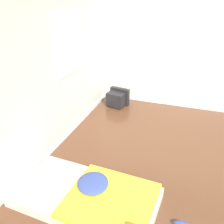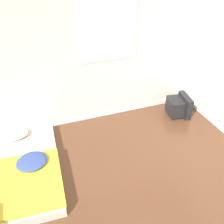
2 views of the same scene
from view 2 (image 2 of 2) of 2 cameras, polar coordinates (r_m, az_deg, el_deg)
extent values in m
cube|color=silver|center=(4.48, -9.19, 11.94)|extent=(7.41, 0.06, 2.60)
cube|color=white|center=(5.04, -7.83, -1.58)|extent=(7.41, 0.02, 0.09)
cube|color=silver|center=(4.47, -0.85, 18.19)|extent=(1.11, 0.01, 1.12)
cube|color=white|center=(4.47, -0.82, 18.17)|extent=(1.04, 0.01, 1.05)
cube|color=beige|center=(4.16, -19.27, -12.10)|extent=(1.14, 1.98, 0.14)
ellipsoid|color=white|center=(4.66, -21.82, -4.81)|extent=(0.54, 0.37, 0.14)
cube|color=yellow|center=(3.84, -19.51, -14.86)|extent=(1.11, 1.17, 0.05)
ellipsoid|color=#384C93|center=(4.01, -17.87, -10.70)|extent=(0.55, 0.52, 0.11)
cube|color=black|center=(5.26, 14.26, 1.20)|extent=(0.35, 0.45, 0.33)
cube|color=black|center=(5.33, 16.25, 1.52)|extent=(0.21, 0.51, 0.42)
cube|color=#283342|center=(5.35, 16.88, 1.67)|extent=(0.08, 0.40, 0.30)
camera|label=1|loc=(3.19, -74.39, 3.95)|focal=40.00mm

